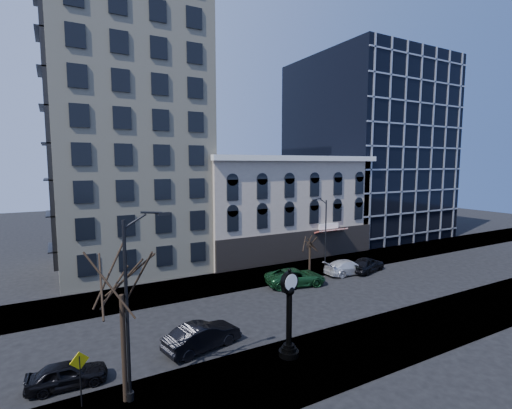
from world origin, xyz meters
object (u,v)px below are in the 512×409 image
warning_sign (80,369)px  car_near_b (202,336)px  street_clock (289,317)px  car_near_a (67,374)px  street_lamp_near (140,256)px

warning_sign → car_near_b: size_ratio=0.55×
street_clock → car_near_a: size_ratio=1.37×
car_near_b → warning_sign: bearing=97.7°
warning_sign → car_near_a: size_ratio=0.70×
warning_sign → street_lamp_near: bearing=-28.5°
street_clock → car_near_b: street_clock is taller
car_near_a → car_near_b: bearing=-83.9°
street_clock → street_lamp_near: street_lamp_near is taller
street_lamp_near → warning_sign: 5.93m
street_clock → car_near_a: (-11.72, 3.15, -1.88)m
warning_sign → car_near_a: (-0.51, 2.33, -1.34)m
car_near_a → street_clock: bearing=-101.6°
street_lamp_near → car_near_a: street_lamp_near is taller
car_near_a → car_near_b: (7.58, 0.36, 0.16)m
street_clock → car_near_b: size_ratio=1.08×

